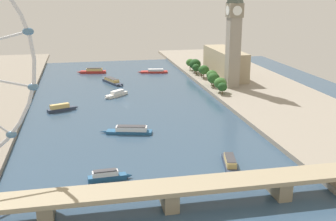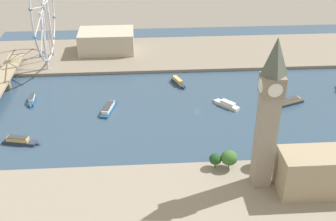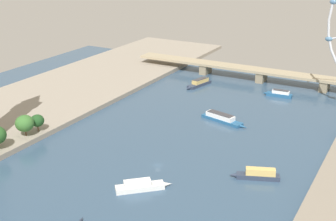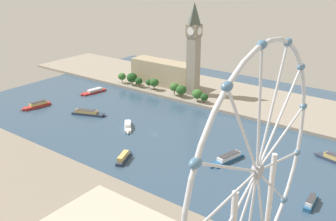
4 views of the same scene
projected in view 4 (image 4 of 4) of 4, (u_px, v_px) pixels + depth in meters
ground_plane at (154, 133)px, 317.07m from camera, size 407.28×407.28×0.00m
riverbank_left at (225, 95)px, 405.16m from camera, size 90.00×520.00×3.00m
riverbank_right at (30, 198)px, 227.88m from camera, size 90.00×520.00×3.00m
clock_tower at (194, 48)px, 385.14m from camera, size 13.03×13.03×93.43m
parliament_block at (163, 73)px, 430.52m from camera, size 22.00×76.13×26.58m
tree_row_embankment at (160, 85)px, 406.28m from camera, size 13.45×119.21×13.76m
ferris_wheel at (257, 173)px, 146.38m from camera, size 103.12×3.20×106.08m
tour_boat_0 at (311, 201)px, 223.46m from camera, size 21.31×5.22×5.33m
tour_boat_1 at (37, 105)px, 373.07m from camera, size 31.40×10.08×5.78m
tour_boat_2 at (88, 113)px, 354.81m from camera, size 17.65×34.75×5.00m
tour_boat_3 at (228, 158)px, 272.73m from camera, size 32.96×13.22×5.02m
tour_boat_4 at (124, 157)px, 273.62m from camera, size 23.40×11.92×5.48m
tour_boat_5 at (94, 91)px, 415.20m from camera, size 33.08×11.47×4.16m
tour_boat_6 at (128, 126)px, 326.21m from camera, size 21.92×20.58×4.92m
tour_boat_7 at (333, 159)px, 271.86m from camera, size 10.79×28.37×5.46m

